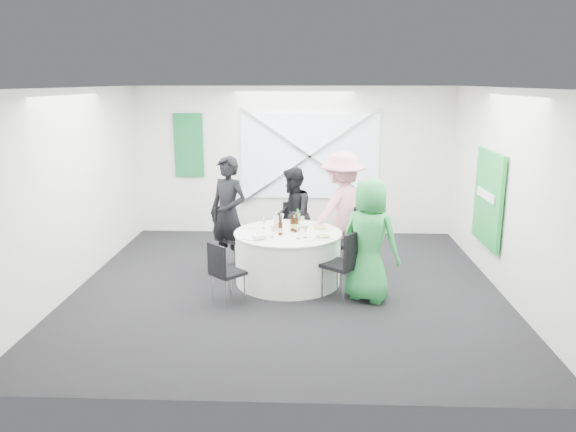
{
  "coord_description": "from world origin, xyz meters",
  "views": [
    {
      "loc": [
        0.32,
        -7.61,
        2.89
      ],
      "look_at": [
        0.0,
        0.2,
        1.0
      ],
      "focal_mm": 35.0,
      "sensor_mm": 36.0,
      "label": 1
    }
  ],
  "objects_px": {
    "chair_back_left": "(230,231)",
    "clear_water_bottle": "(276,224)",
    "person_woman_pink": "(342,211)",
    "person_man_back_left": "(228,214)",
    "person_man_back": "(292,215)",
    "green_water_bottle": "(298,222)",
    "banquet_table": "(288,257)",
    "chair_back_right": "(351,236)",
    "chair_front_right": "(346,260)",
    "chair_front_left": "(223,269)",
    "chair_back": "(294,227)",
    "person_woman_green": "(369,240)"
  },
  "relations": [
    {
      "from": "person_man_back",
      "to": "clear_water_bottle",
      "type": "distance_m",
      "value": 1.07
    },
    {
      "from": "person_man_back",
      "to": "chair_front_left",
      "type": "bearing_deg",
      "value": -22.48
    },
    {
      "from": "banquet_table",
      "to": "chair_front_left",
      "type": "xyz_separation_m",
      "value": [
        -0.82,
        -0.85,
        0.1
      ]
    },
    {
      "from": "chair_back_left",
      "to": "person_man_back_left",
      "type": "bearing_deg",
      "value": -145.77
    },
    {
      "from": "chair_front_right",
      "to": "person_man_back_left",
      "type": "height_order",
      "value": "person_man_back_left"
    },
    {
      "from": "chair_back",
      "to": "green_water_bottle",
      "type": "bearing_deg",
      "value": -82.63
    },
    {
      "from": "clear_water_bottle",
      "to": "chair_back",
      "type": "bearing_deg",
      "value": 78.3
    },
    {
      "from": "chair_back_right",
      "to": "chair_front_right",
      "type": "height_order",
      "value": "chair_back_right"
    },
    {
      "from": "chair_back_left",
      "to": "person_woman_pink",
      "type": "relative_size",
      "value": 0.54
    },
    {
      "from": "chair_back_right",
      "to": "person_man_back",
      "type": "distance_m",
      "value": 1.11
    },
    {
      "from": "chair_front_right",
      "to": "clear_water_bottle",
      "type": "relative_size",
      "value": 3.16
    },
    {
      "from": "chair_back",
      "to": "chair_front_right",
      "type": "bearing_deg",
      "value": -64.09
    },
    {
      "from": "chair_back",
      "to": "chair_back_left",
      "type": "bearing_deg",
      "value": -152.96
    },
    {
      "from": "person_man_back_left",
      "to": "person_man_back",
      "type": "height_order",
      "value": "person_man_back_left"
    },
    {
      "from": "chair_back_left",
      "to": "clear_water_bottle",
      "type": "xyz_separation_m",
      "value": [
        0.77,
        -0.68,
        0.3
      ]
    },
    {
      "from": "chair_back_left",
      "to": "green_water_bottle",
      "type": "relative_size",
      "value": 3.13
    },
    {
      "from": "chair_back_right",
      "to": "person_woman_pink",
      "type": "xyz_separation_m",
      "value": [
        -0.13,
        0.25,
        0.32
      ]
    },
    {
      "from": "chair_back_left",
      "to": "chair_back_right",
      "type": "bearing_deg",
      "value": -61.59
    },
    {
      "from": "chair_back",
      "to": "banquet_table",
      "type": "bearing_deg",
      "value": -90.0
    },
    {
      "from": "banquet_table",
      "to": "person_woman_pink",
      "type": "xyz_separation_m",
      "value": [
        0.81,
        0.68,
        0.54
      ]
    },
    {
      "from": "person_man_back_left",
      "to": "clear_water_bottle",
      "type": "distance_m",
      "value": 0.95
    },
    {
      "from": "banquet_table",
      "to": "green_water_bottle",
      "type": "relative_size",
      "value": 4.93
    },
    {
      "from": "person_woman_pink",
      "to": "green_water_bottle",
      "type": "height_order",
      "value": "person_woman_pink"
    },
    {
      "from": "green_water_bottle",
      "to": "clear_water_bottle",
      "type": "distance_m",
      "value": 0.33
    },
    {
      "from": "chair_back_left",
      "to": "person_woman_green",
      "type": "xyz_separation_m",
      "value": [
        2.05,
        -1.31,
        0.25
      ]
    },
    {
      "from": "banquet_table",
      "to": "clear_water_bottle",
      "type": "distance_m",
      "value": 0.53
    },
    {
      "from": "person_man_back_left",
      "to": "clear_water_bottle",
      "type": "height_order",
      "value": "person_man_back_left"
    },
    {
      "from": "chair_back",
      "to": "chair_front_left",
      "type": "distance_m",
      "value": 2.16
    },
    {
      "from": "chair_back",
      "to": "person_woman_green",
      "type": "height_order",
      "value": "person_woman_green"
    },
    {
      "from": "chair_back_right",
      "to": "person_woman_green",
      "type": "height_order",
      "value": "person_woman_green"
    },
    {
      "from": "chair_back_left",
      "to": "person_man_back_left",
      "type": "relative_size",
      "value": 0.55
    },
    {
      "from": "person_man_back_left",
      "to": "person_woman_green",
      "type": "height_order",
      "value": "person_man_back_left"
    },
    {
      "from": "person_man_back_left",
      "to": "green_water_bottle",
      "type": "height_order",
      "value": "person_man_back_left"
    },
    {
      "from": "person_woman_pink",
      "to": "clear_water_bottle",
      "type": "distance_m",
      "value": 1.2
    },
    {
      "from": "chair_front_left",
      "to": "green_water_bottle",
      "type": "xyz_separation_m",
      "value": [
        0.95,
        0.96,
        0.4
      ]
    },
    {
      "from": "chair_front_right",
      "to": "chair_front_left",
      "type": "bearing_deg",
      "value": -44.15
    },
    {
      "from": "banquet_table",
      "to": "chair_back_right",
      "type": "distance_m",
      "value": 1.05
    },
    {
      "from": "banquet_table",
      "to": "person_man_back_left",
      "type": "bearing_deg",
      "value": 149.8
    },
    {
      "from": "person_woman_green",
      "to": "green_water_bottle",
      "type": "height_order",
      "value": "person_woman_green"
    },
    {
      "from": "person_man_back",
      "to": "person_woman_green",
      "type": "height_order",
      "value": "person_woman_green"
    },
    {
      "from": "person_man_back",
      "to": "green_water_bottle",
      "type": "relative_size",
      "value": 4.88
    },
    {
      "from": "chair_front_left",
      "to": "person_man_back",
      "type": "distance_m",
      "value": 2.09
    },
    {
      "from": "banquet_table",
      "to": "clear_water_bottle",
      "type": "height_order",
      "value": "clear_water_bottle"
    },
    {
      "from": "green_water_bottle",
      "to": "clear_water_bottle",
      "type": "relative_size",
      "value": 1.05
    },
    {
      "from": "chair_front_right",
      "to": "clear_water_bottle",
      "type": "xyz_separation_m",
      "value": [
        -0.98,
        0.63,
        0.32
      ]
    },
    {
      "from": "chair_front_right",
      "to": "banquet_table",
      "type": "bearing_deg",
      "value": -90.0
    },
    {
      "from": "person_woman_pink",
      "to": "person_man_back_left",
      "type": "bearing_deg",
      "value": -35.91
    },
    {
      "from": "person_woman_pink",
      "to": "green_water_bottle",
      "type": "bearing_deg",
      "value": 0.25
    },
    {
      "from": "banquet_table",
      "to": "chair_front_right",
      "type": "relative_size",
      "value": 1.63
    },
    {
      "from": "chair_front_left",
      "to": "clear_water_bottle",
      "type": "height_order",
      "value": "clear_water_bottle"
    }
  ]
}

